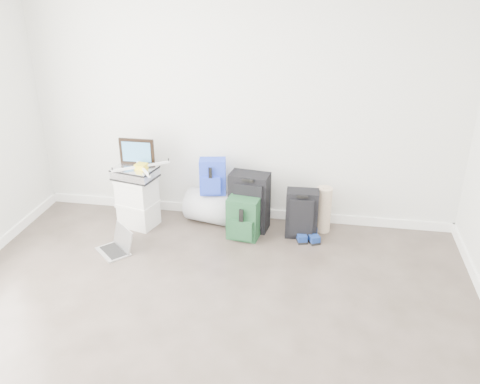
% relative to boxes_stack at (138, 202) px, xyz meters
% --- Properties ---
extents(ground, '(5.00, 5.00, 0.00)m').
position_rel_boxes_stack_xyz_m(ground, '(1.05, -2.10, -0.27)').
color(ground, '#362F27').
rests_on(ground, ground).
extents(room_envelope, '(4.52, 5.02, 2.71)m').
position_rel_boxes_stack_xyz_m(room_envelope, '(1.05, -2.08, 1.45)').
color(room_envelope, silver).
rests_on(room_envelope, ground).
extents(boxes_stack, '(0.45, 0.40, 0.54)m').
position_rel_boxes_stack_xyz_m(boxes_stack, '(0.00, 0.00, 0.00)').
color(boxes_stack, silver).
rests_on(boxes_stack, ground).
extents(briefcase, '(0.47, 0.39, 0.12)m').
position_rel_boxes_stack_xyz_m(briefcase, '(0.00, 0.00, 0.33)').
color(briefcase, '#B2B2B7').
rests_on(briefcase, boxes_stack).
extents(painting, '(0.37, 0.03, 0.28)m').
position_rel_boxes_stack_xyz_m(painting, '(0.00, 0.10, 0.53)').
color(painting, black).
rests_on(painting, briefcase).
extents(drone, '(0.51, 0.51, 0.05)m').
position_rel_boxes_stack_xyz_m(drone, '(0.08, -0.02, 0.42)').
color(drone, yellow).
rests_on(drone, briefcase).
extents(duffel_bag, '(0.64, 0.48, 0.36)m').
position_rel_boxes_stack_xyz_m(duffel_bag, '(0.78, 0.20, -0.09)').
color(duffel_bag, gray).
rests_on(duffel_bag, ground).
extents(blue_backpack, '(0.30, 0.24, 0.38)m').
position_rel_boxes_stack_xyz_m(blue_backpack, '(0.78, 0.17, 0.27)').
color(blue_backpack, '#1938A5').
rests_on(blue_backpack, duffel_bag).
extents(large_suitcase, '(0.43, 0.31, 0.62)m').
position_rel_boxes_stack_xyz_m(large_suitcase, '(1.17, 0.12, 0.04)').
color(large_suitcase, black).
rests_on(large_suitcase, ground).
extents(green_backpack, '(0.34, 0.26, 0.44)m').
position_rel_boxes_stack_xyz_m(green_backpack, '(1.14, -0.10, -0.06)').
color(green_backpack, '#163E24').
rests_on(green_backpack, ground).
extents(carry_on, '(0.33, 0.22, 0.51)m').
position_rel_boxes_stack_xyz_m(carry_on, '(1.72, 0.05, -0.02)').
color(carry_on, black).
rests_on(carry_on, ground).
extents(shoes, '(0.29, 0.27, 0.08)m').
position_rel_boxes_stack_xyz_m(shoes, '(1.78, -0.01, -0.23)').
color(shoes, black).
rests_on(shoes, ground).
extents(rolled_rug, '(0.16, 0.16, 0.49)m').
position_rel_boxes_stack_xyz_m(rolled_rug, '(1.94, 0.21, -0.03)').
color(rolled_rug, tan).
rests_on(rolled_rug, ground).
extents(laptop, '(0.41, 0.41, 0.24)m').
position_rel_boxes_stack_xyz_m(laptop, '(-0.03, -0.55, -0.21)').
color(laptop, silver).
rests_on(laptop, ground).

